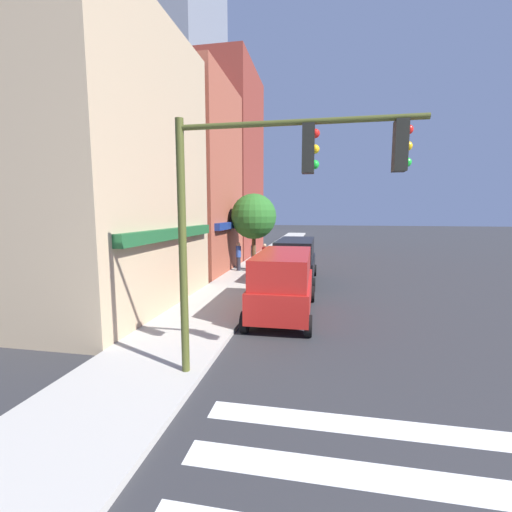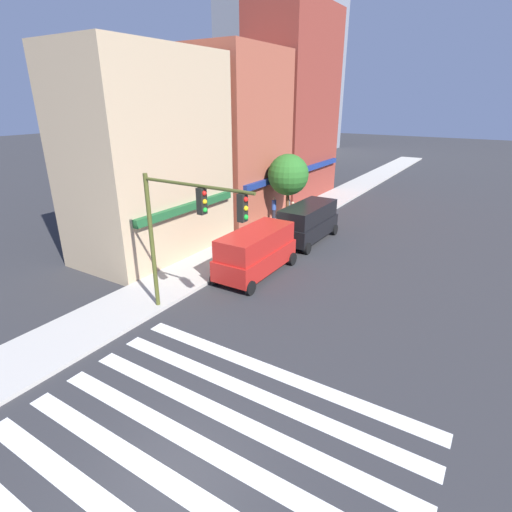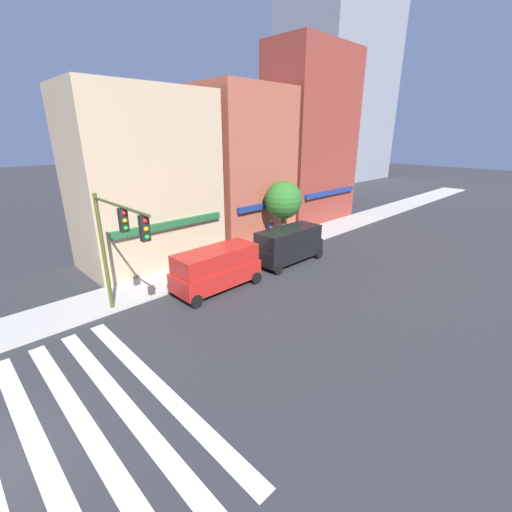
# 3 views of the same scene
# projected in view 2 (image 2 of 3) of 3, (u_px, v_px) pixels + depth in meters

# --- Properties ---
(ground_plane) EXTENTS (200.00, 200.00, 0.00)m
(ground_plane) POSITION_uv_depth(u_px,v_px,m) (171.00, 484.00, 9.35)
(ground_plane) COLOR #2D2D30
(sidewalk_left) EXTENTS (120.00, 3.00, 0.15)m
(sidewalk_left) POSITION_uv_depth(u_px,v_px,m) (1.00, 372.00, 13.03)
(sidewalk_left) COLOR #B2ADA3
(sidewalk_left) RESTS_ON ground_plane
(crosswalk_stripes) EXTENTS (10.24, 10.80, 0.01)m
(crosswalk_stripes) POSITION_uv_depth(u_px,v_px,m) (171.00, 483.00, 9.35)
(crosswalk_stripes) COLOR silver
(crosswalk_stripes) RESTS_ON ground_plane
(storefront_row) EXTENTS (25.86, 5.30, 15.60)m
(storefront_row) POSITION_uv_depth(u_px,v_px,m) (246.00, 126.00, 28.95)
(storefront_row) COLOR tan
(storefront_row) RESTS_ON ground_plane
(traffic_signal) EXTENTS (0.32, 5.03, 5.77)m
(traffic_signal) POSITION_uv_depth(u_px,v_px,m) (185.00, 220.00, 14.76)
(traffic_signal) COLOR #474C1E
(traffic_signal) RESTS_ON ground_plane
(van_red) EXTENTS (5.02, 2.22, 2.34)m
(van_red) POSITION_uv_depth(u_px,v_px,m) (256.00, 251.00, 20.05)
(van_red) COLOR #B21E19
(van_red) RESTS_ON ground_plane
(van_black) EXTENTS (5.01, 2.22, 2.34)m
(van_black) POSITION_uv_depth(u_px,v_px,m) (308.00, 221.00, 24.84)
(van_black) COLOR black
(van_black) RESTS_ON ground_plane
(pedestrian_blue_shirt) EXTENTS (0.32, 0.32, 1.77)m
(pedestrian_blue_shirt) POSITION_uv_depth(u_px,v_px,m) (274.00, 209.00, 28.53)
(pedestrian_blue_shirt) COLOR #23232D
(pedestrian_blue_shirt) RESTS_ON sidewalk_left
(pedestrian_red_jacket) EXTENTS (0.32, 0.32, 1.77)m
(pedestrian_red_jacket) POSITION_uv_depth(u_px,v_px,m) (292.00, 214.00, 27.28)
(pedestrian_red_jacket) COLOR #23232D
(pedestrian_red_jacket) RESTS_ON sidewalk_left
(pedestrian_grey_coat) EXTENTS (0.32, 0.32, 1.77)m
(pedestrian_grey_coat) POSITION_uv_depth(u_px,v_px,m) (288.00, 209.00, 28.53)
(pedestrian_grey_coat) COLOR #23232D
(pedestrian_grey_coat) RESTS_ON sidewalk_left
(street_tree) EXTENTS (2.82, 2.82, 4.80)m
(street_tree) POSITION_uv_depth(u_px,v_px,m) (288.00, 175.00, 27.41)
(street_tree) COLOR brown
(street_tree) RESTS_ON sidewalk_left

